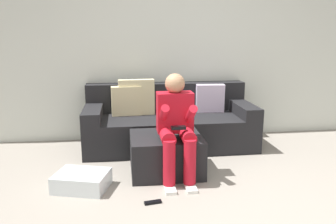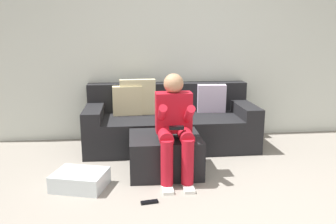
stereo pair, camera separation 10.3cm
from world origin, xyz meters
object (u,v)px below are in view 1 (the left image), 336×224
at_px(person_seated, 176,124).
at_px(remote_near_ottoman, 153,202).
at_px(storage_bin, 82,181).
at_px(couch_sectional, 168,122).
at_px(ottoman, 166,154).

xyz_separation_m(person_seated, remote_near_ottoman, (-0.28, -0.50, -0.57)).
height_order(person_seated, storage_bin, person_seated).
xyz_separation_m(couch_sectional, ottoman, (-0.14, -0.90, -0.11)).
height_order(couch_sectional, storage_bin, couch_sectional).
distance_m(person_seated, storage_bin, 1.06).
height_order(couch_sectional, person_seated, person_seated).
relative_size(storage_bin, remote_near_ottoman, 3.20).
relative_size(couch_sectional, ottoman, 2.91).
height_order(couch_sectional, ottoman, couch_sectional).
bearing_deg(person_seated, storage_bin, -172.69).
distance_m(couch_sectional, remote_near_ottoman, 1.65).
bearing_deg(remote_near_ottoman, ottoman, 63.92).
bearing_deg(couch_sectional, person_seated, -93.33).
height_order(couch_sectional, remote_near_ottoman, couch_sectional).
distance_m(ottoman, storage_bin, 0.90).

